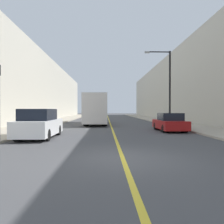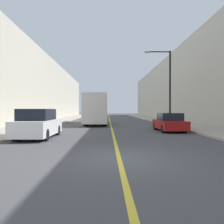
{
  "view_description": "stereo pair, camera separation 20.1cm",
  "coord_description": "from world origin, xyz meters",
  "px_view_note": "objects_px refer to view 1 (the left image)",
  "views": [
    {
      "loc": [
        -0.63,
        -7.78,
        1.75
      ],
      "look_at": [
        0.08,
        14.99,
        1.51
      ],
      "focal_mm": 35.0,
      "sensor_mm": 36.0,
      "label": 1
    },
    {
      "loc": [
        -0.43,
        -7.79,
        1.75
      ],
      "look_at": [
        0.08,
        14.99,
        1.51
      ],
      "focal_mm": 35.0,
      "sensor_mm": 36.0,
      "label": 2
    }
  ],
  "objects_px": {
    "bus": "(97,109)",
    "car_right_near": "(170,123)",
    "street_lamp_right": "(168,83)",
    "parked_suv_left": "(39,124)"
  },
  "relations": [
    {
      "from": "bus",
      "to": "street_lamp_right",
      "type": "relative_size",
      "value": 1.35
    },
    {
      "from": "bus",
      "to": "car_right_near",
      "type": "height_order",
      "value": "bus"
    },
    {
      "from": "bus",
      "to": "street_lamp_right",
      "type": "distance_m",
      "value": 8.92
    },
    {
      "from": "car_right_near",
      "to": "street_lamp_right",
      "type": "xyz_separation_m",
      "value": [
        1.37,
        5.38,
        3.97
      ]
    },
    {
      "from": "street_lamp_right",
      "to": "car_right_near",
      "type": "bearing_deg",
      "value": -104.29
    },
    {
      "from": "car_right_near",
      "to": "street_lamp_right",
      "type": "height_order",
      "value": "street_lamp_right"
    },
    {
      "from": "car_right_near",
      "to": "street_lamp_right",
      "type": "distance_m",
      "value": 6.82
    },
    {
      "from": "bus",
      "to": "car_right_near",
      "type": "xyz_separation_m",
      "value": [
        6.33,
        -8.91,
        -1.17
      ]
    },
    {
      "from": "car_right_near",
      "to": "street_lamp_right",
      "type": "bearing_deg",
      "value": 75.71
    },
    {
      "from": "parked_suv_left",
      "to": "street_lamp_right",
      "type": "height_order",
      "value": "street_lamp_right"
    }
  ]
}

